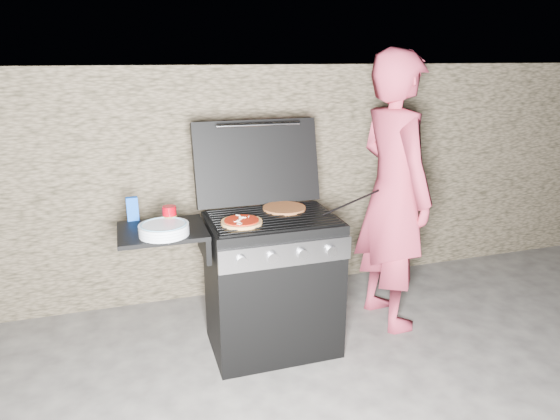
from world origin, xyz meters
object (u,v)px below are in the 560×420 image
object	(u,v)px
gas_grill	(235,289)
person	(394,193)
pizza_topped	(242,221)
sauce_jar	(170,216)

from	to	relation	value
gas_grill	person	size ratio (longest dim) A/B	0.70
pizza_topped	gas_grill	bearing A→B (deg)	118.74
gas_grill	person	bearing A→B (deg)	5.57
pizza_topped	sauce_jar	xyz separation A→B (m)	(-0.41, 0.10, 0.04)
gas_grill	pizza_topped	distance (m)	0.48
pizza_topped	sauce_jar	world-z (taller)	sauce_jar
gas_grill	pizza_topped	bearing A→B (deg)	-61.26
sauce_jar	gas_grill	bearing A→B (deg)	-4.65
pizza_topped	sauce_jar	distance (m)	0.42
gas_grill	sauce_jar	world-z (taller)	sauce_jar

